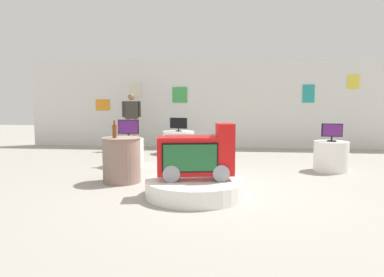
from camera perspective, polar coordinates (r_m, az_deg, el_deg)
ground_plane at (r=5.97m, az=2.61°, el=-8.17°), size 30.00×30.00×0.00m
back_wall_display at (r=11.22m, az=4.21°, el=5.73°), size 12.32×0.13×2.81m
main_display_pedestal at (r=5.51m, az=0.57°, el=-7.98°), size 1.56×1.56×0.26m
novelty_firetruck_tv at (r=5.41m, az=0.83°, el=-3.01°), size 1.21×0.57×0.87m
display_pedestal_left_rear at (r=7.97m, az=21.63°, el=-2.68°), size 0.71×0.71×0.63m
tv_on_left_rear at (r=7.91m, az=21.79°, el=1.06°), size 0.42×0.19×0.37m
display_pedestal_center_rear at (r=9.93m, az=-2.20°, el=-0.62°), size 0.89×0.89×0.63m
tv_on_center_rear at (r=9.88m, az=-2.20°, el=2.42°), size 0.51×0.18×0.38m
display_pedestal_right_rear at (r=8.12m, az=-10.20°, el=-2.20°), size 0.67×0.67×0.63m
tv_on_right_rear at (r=8.05m, az=-10.29°, el=1.73°), size 0.48×0.16×0.43m
side_table_round at (r=6.50m, az=-11.35°, el=-3.35°), size 0.70×0.70×0.82m
bottle_on_side_table at (r=6.39m, az=-12.48°, el=1.22°), size 0.07×0.07×0.31m
shopper_browsing_near_truck at (r=10.64m, az=-9.77°, el=3.47°), size 0.53×0.32×1.70m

